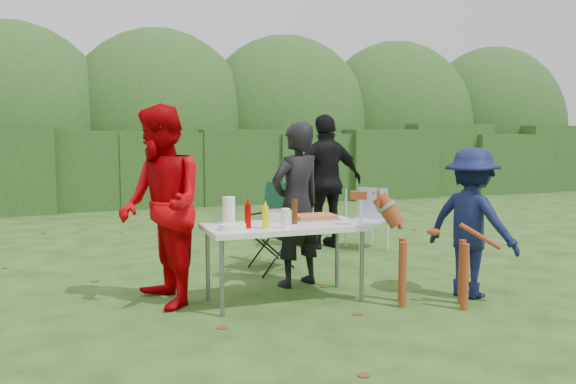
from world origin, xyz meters
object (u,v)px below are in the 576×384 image
object	(u,v)px
person_red_jacket	(161,206)
person_black_puffy	(326,181)
folding_table	(284,230)
ketchup_bottle	(248,216)
dog	(433,250)
paper_towel_roll	(229,211)
child	(472,223)
mustard_bottle	(265,218)
camping_chair	(271,226)
lawn_chair	(366,219)
beer_bottle	(295,211)
person_cook	(296,205)

from	to	relation	value
person_red_jacket	person_black_puffy	xyz separation A→B (m)	(2.55, 2.01, -0.02)
folding_table	ketchup_bottle	world-z (taller)	ketchup_bottle
dog	paper_towel_roll	size ratio (longest dim) A/B	4.26
child	dog	distance (m)	0.59
mustard_bottle	ketchup_bottle	world-z (taller)	ketchup_bottle
person_black_puffy	mustard_bottle	xyz separation A→B (m)	(-1.68, -2.43, -0.08)
camping_chair	ketchup_bottle	distance (m)	1.63
child	ketchup_bottle	xyz separation A→B (m)	(-2.16, 0.38, 0.12)
mustard_bottle	ketchup_bottle	bearing A→B (deg)	152.79
camping_chair	lawn_chair	distance (m)	1.74
paper_towel_roll	child	bearing A→B (deg)	-16.35
person_black_puffy	camping_chair	size ratio (longest dim) A/B	1.83
lawn_chair	beer_bottle	size ratio (longest dim) A/B	3.45
mustard_bottle	person_black_puffy	bearing A→B (deg)	55.43
person_red_jacket	mustard_bottle	distance (m)	0.97
person_black_puffy	lawn_chair	world-z (taller)	person_black_puffy
camping_chair	beer_bottle	bearing A→B (deg)	46.51
dog	beer_bottle	distance (m)	1.34
child	mustard_bottle	size ratio (longest dim) A/B	7.30
person_black_puffy	ketchup_bottle	bearing A→B (deg)	47.27
person_black_puffy	paper_towel_roll	distance (m)	2.83
child	lawn_chair	size ratio (longest dim) A/B	1.76
folding_table	dog	bearing A→B (deg)	-26.56
dog	lawn_chair	xyz separation A→B (m)	(0.68, 2.63, -0.11)
dog	ketchup_bottle	bearing A→B (deg)	10.39
mustard_bottle	person_cook	bearing A→B (deg)	50.28
person_cook	person_red_jacket	xyz separation A→B (m)	(-1.43, -0.25, 0.08)
person_black_puffy	camping_chair	bearing A→B (deg)	34.53
person_red_jacket	child	bearing A→B (deg)	66.63
child	paper_towel_roll	bearing A→B (deg)	49.13
dog	mustard_bottle	distance (m)	1.58
ketchup_bottle	dog	bearing A→B (deg)	-17.94
ketchup_bottle	beer_bottle	world-z (taller)	beer_bottle
person_red_jacket	mustard_bottle	world-z (taller)	person_red_jacket
folding_table	beer_bottle	size ratio (longest dim) A/B	6.25
camping_chair	mustard_bottle	world-z (taller)	camping_chair
mustard_bottle	lawn_chair	bearing A→B (deg)	45.13
child	dog	bearing A→B (deg)	81.28
person_cook	dog	size ratio (longest dim) A/B	1.54
beer_bottle	paper_towel_roll	bearing A→B (deg)	161.77
person_cook	camping_chair	distance (m)	0.91
child	paper_towel_roll	xyz separation A→B (m)	(-2.26, 0.66, 0.14)
folding_table	person_cook	bearing A→B (deg)	57.96
folding_table	person_cook	world-z (taller)	person_cook
mustard_bottle	beer_bottle	size ratio (longest dim) A/B	0.83
person_red_jacket	camping_chair	bearing A→B (deg)	117.90
child	beer_bottle	world-z (taller)	child
paper_towel_roll	lawn_chair	bearing A→B (deg)	36.93
mustard_bottle	paper_towel_roll	distance (m)	0.44
person_red_jacket	person_black_puffy	size ratio (longest dim) A/B	1.02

